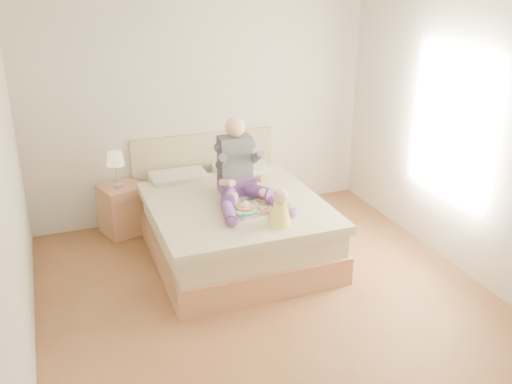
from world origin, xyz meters
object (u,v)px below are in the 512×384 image
object	(u,v)px
bed	(230,221)
nightstand	(124,209)
adult	(240,174)
tray	(254,205)
baby	(280,210)

from	to	relation	value
bed	nightstand	xyz separation A→B (m)	(-1.00, 0.80, -0.04)
adult	tray	world-z (taller)	adult
bed	adult	bearing A→B (deg)	-41.12
bed	tray	size ratio (longest dim) A/B	3.98
adult	nightstand	bearing A→B (deg)	142.81
adult	tray	size ratio (longest dim) A/B	1.82
nightstand	baby	size ratio (longest dim) A/B	1.59
adult	baby	xyz separation A→B (m)	(0.12, -0.75, -0.10)
bed	nightstand	bearing A→B (deg)	141.48
bed	tray	distance (m)	0.53
nightstand	tray	world-z (taller)	tray
tray	baby	bearing A→B (deg)	-87.69
bed	baby	xyz separation A→B (m)	(0.21, -0.83, 0.44)
tray	baby	size ratio (longest dim) A/B	1.55
bed	adult	world-z (taller)	adult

